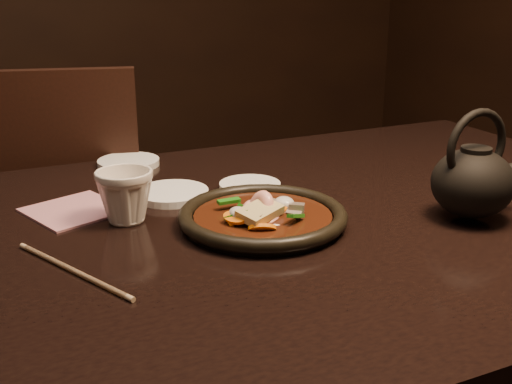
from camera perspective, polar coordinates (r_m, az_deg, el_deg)
name	(u,v)px	position (r m, az deg, el deg)	size (l,w,h in m)	color
table	(234,272)	(1.00, -2.01, -7.14)	(1.60, 0.90, 0.75)	black
chair	(54,245)	(1.58, -17.54, -4.54)	(0.54, 0.54, 0.93)	black
plate	(263,217)	(0.97, 0.61, -2.25)	(0.26, 0.26, 0.03)	black
stirfry	(262,215)	(0.96, 0.58, -2.05)	(0.14, 0.14, 0.06)	#321409
soy_dish	(250,187)	(1.12, -0.54, 0.45)	(0.11, 0.11, 0.02)	white
saucer_left	(172,194)	(1.10, -7.48, -0.14)	(0.13, 0.13, 0.01)	white
saucer_right	(129,162)	(1.30, -11.26, 2.60)	(0.12, 0.12, 0.01)	white
tea_cup	(125,194)	(0.99, -11.56, -0.22)	(0.09, 0.08, 0.09)	silver
chopsticks	(73,270)	(0.86, -15.99, -6.70)	(0.11, 0.22, 0.01)	tan
napkin	(75,210)	(1.07, -15.81, -1.56)	(0.13, 0.13, 0.00)	#B97178
teapot	(473,179)	(1.04, 18.76, 1.09)	(0.15, 0.13, 0.17)	black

